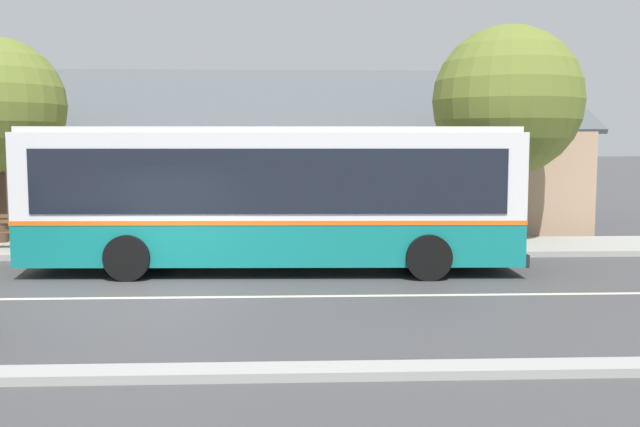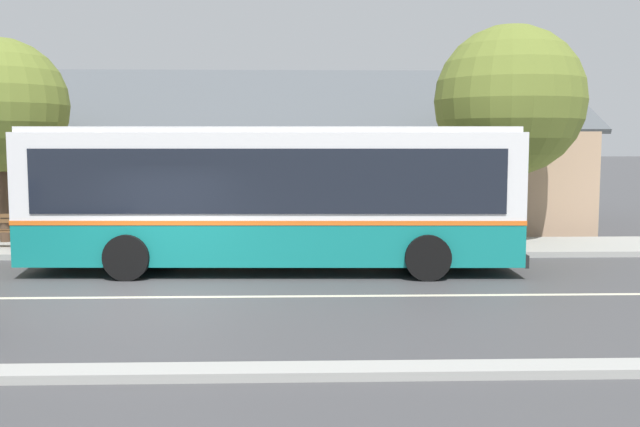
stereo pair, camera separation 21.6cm
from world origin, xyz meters
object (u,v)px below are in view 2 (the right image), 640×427
Objects in this scene: bench_by_building at (0,233)px; street_tree_secondary at (0,105)px; bench_down_street at (142,233)px; transit_bus at (273,194)px; street_tree_primary at (508,104)px.

bench_by_building is 3.68m from street_tree_secondary.
bench_by_building is at bearing 176.47° from bench_down_street.
street_tree_primary reaches higher than transit_bus.
transit_bus is 9.05m from street_tree_secondary.
street_tree_primary is (13.96, 0.88, 3.50)m from bench_by_building.
transit_bus is at bearing -27.31° from street_tree_secondary.
bench_by_building is 3.85m from bench_down_street.
street_tree_primary reaches higher than bench_by_building.
transit_bus is 5.98× the size of bench_down_street.
bench_down_street is 10.76m from street_tree_primary.
bench_by_building is at bearing -73.46° from street_tree_secondary.
street_tree_secondary reaches higher than bench_by_building.
street_tree_primary is at bearing 6.32° from bench_down_street.
bench_down_street is (3.84, -0.24, 0.02)m from bench_by_building.
bench_by_building is 0.82× the size of bench_down_street.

